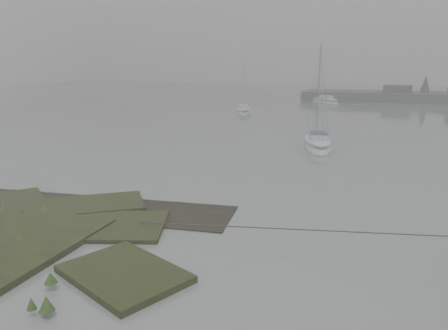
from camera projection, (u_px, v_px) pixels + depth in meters
ground at (294, 127)px, 40.70m from camera, size 160.00×160.00×0.00m
sailboat_white at (317, 146)px, 30.64m from camera, size 3.06×5.76×7.75m
sailboat_far_a at (244, 112)px, 51.22m from camera, size 2.83×5.08×6.81m
sailboat_far_c at (325, 102)px, 63.37m from camera, size 5.12×4.98×7.59m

